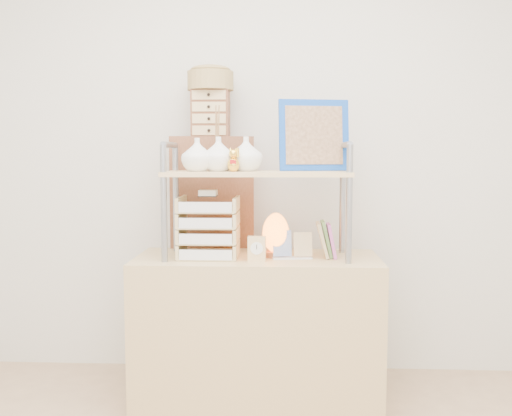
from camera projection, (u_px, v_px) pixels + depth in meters
The scene contains 10 objects.
room_shell at pixel (246, 24), 1.92m from camera, with size 3.42×3.41×2.61m.
desk at pixel (257, 331), 2.85m from camera, with size 1.20×0.50×0.75m, color tan.
cabinet at pixel (212, 258), 3.20m from camera, with size 0.45×0.24×1.35m, color brown.
hutch at pixel (248, 164), 2.78m from camera, with size 0.91×0.34×0.78m.
letter_tray at pixel (208, 231), 2.78m from camera, with size 0.27×0.26×0.33m.
salt_lamp at pixel (276, 234), 2.81m from camera, with size 0.14×0.13×0.22m.
desk_clock at pixel (257, 249), 2.69m from camera, with size 0.09×0.04×0.12m.
postcard_stand at pixel (292, 251), 2.76m from camera, with size 0.20×0.08×0.14m.
drawer_chest at pixel (211, 114), 3.10m from camera, with size 0.20×0.16×0.25m.
woven_basket at pixel (210, 81), 3.09m from camera, with size 0.25×0.25×0.10m, color olive.
Camera 1 is at (0.13, -1.57, 1.26)m, focal length 40.00 mm.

